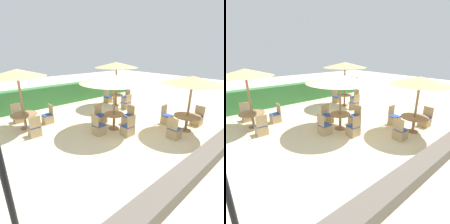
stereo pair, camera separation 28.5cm
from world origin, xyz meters
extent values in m
plane|color=beige|center=(0.00, 0.00, 0.00)|extent=(40.00, 40.00, 0.00)
cube|color=#387A3D|center=(0.00, 6.20, 0.64)|extent=(13.00, 0.70, 1.29)
cube|color=#6B6056|center=(0.00, -3.18, 0.21)|extent=(10.00, 0.56, 0.42)
cylinder|color=#93704C|center=(0.22, 0.72, 1.19)|extent=(0.10, 0.10, 2.38)
cone|color=tan|center=(0.22, 0.72, 2.30)|extent=(2.95, 2.95, 0.32)
cylinder|color=#93704C|center=(0.22, 0.72, 0.01)|extent=(0.48, 0.48, 0.03)
cylinder|color=#93704C|center=(0.22, 0.72, 0.35)|extent=(0.12, 0.12, 0.70)
cylinder|color=#93704C|center=(0.22, 0.72, 0.72)|extent=(0.92, 0.92, 0.04)
cube|color=tan|center=(0.21, 1.66, 0.20)|extent=(0.46, 0.46, 0.40)
cube|color=#2D4CA8|center=(0.21, 1.66, 0.43)|extent=(0.42, 0.42, 0.05)
cube|color=tan|center=(0.21, 1.87, 0.69)|extent=(0.46, 0.04, 0.48)
cube|color=tan|center=(0.23, -0.14, 0.20)|extent=(0.46, 0.46, 0.40)
cube|color=#2D4CA8|center=(0.23, -0.14, 0.43)|extent=(0.42, 0.42, 0.05)
cube|color=tan|center=(0.23, -0.35, 0.69)|extent=(0.46, 0.04, 0.48)
cube|color=tan|center=(-0.63, 0.72, 0.20)|extent=(0.46, 0.46, 0.40)
cube|color=#2D4CA8|center=(-0.63, 0.72, 0.43)|extent=(0.42, 0.42, 0.05)
cube|color=tan|center=(-0.84, 0.72, 0.69)|extent=(0.04, 0.46, 0.48)
cube|color=tan|center=(1.12, 0.71, 0.20)|extent=(0.46, 0.46, 0.40)
cube|color=#2D4CA8|center=(1.12, 0.71, 0.43)|extent=(0.42, 0.42, 0.05)
cube|color=tan|center=(1.33, 0.71, 0.69)|extent=(0.04, 0.46, 0.48)
cylinder|color=#93704C|center=(-2.82, 3.44, 1.31)|extent=(0.10, 0.10, 2.63)
cone|color=tan|center=(-2.82, 3.44, 2.55)|extent=(2.38, 2.38, 0.32)
cylinder|color=#93704C|center=(-2.82, 3.44, 0.01)|extent=(0.48, 0.48, 0.03)
cylinder|color=#93704C|center=(-2.82, 3.44, 0.33)|extent=(0.12, 0.12, 0.66)
cylinder|color=#93704C|center=(-2.82, 3.44, 0.68)|extent=(1.12, 1.12, 0.04)
cube|color=tan|center=(-2.85, 4.50, 0.20)|extent=(0.46, 0.46, 0.40)
cube|color=#2D4CA8|center=(-2.85, 4.50, 0.43)|extent=(0.42, 0.42, 0.05)
cube|color=tan|center=(-2.85, 4.71, 0.69)|extent=(0.46, 0.04, 0.48)
cube|color=tan|center=(-2.77, 2.39, 0.20)|extent=(0.46, 0.46, 0.40)
cube|color=#2D4CA8|center=(-2.77, 2.39, 0.43)|extent=(0.42, 0.42, 0.05)
cube|color=tan|center=(-2.77, 2.18, 0.69)|extent=(0.46, 0.04, 0.48)
cube|color=tan|center=(-1.79, 3.40, 0.20)|extent=(0.46, 0.46, 0.40)
cube|color=#2D4CA8|center=(-1.79, 3.40, 0.43)|extent=(0.42, 0.42, 0.05)
cube|color=tan|center=(-1.58, 3.40, 0.69)|extent=(0.04, 0.46, 0.48)
cylinder|color=#93704C|center=(2.83, 3.40, 1.35)|extent=(0.10, 0.10, 2.69)
cone|color=tan|center=(2.83, 3.40, 2.61)|extent=(2.69, 2.69, 0.32)
cylinder|color=#93704C|center=(2.83, 3.40, 0.01)|extent=(0.48, 0.48, 0.03)
cylinder|color=#93704C|center=(2.83, 3.40, 0.34)|extent=(0.12, 0.12, 0.69)
cylinder|color=#93704C|center=(2.83, 3.40, 0.71)|extent=(0.93, 0.93, 0.04)
cube|color=tan|center=(2.82, 2.47, 0.20)|extent=(0.46, 0.46, 0.40)
cube|color=#2D4CA8|center=(2.82, 2.47, 0.43)|extent=(0.42, 0.42, 0.05)
cube|color=tan|center=(2.82, 2.26, 0.69)|extent=(0.46, 0.04, 0.48)
cube|color=tan|center=(2.85, 4.27, 0.20)|extent=(0.46, 0.46, 0.40)
cube|color=#2D4CA8|center=(2.85, 4.27, 0.43)|extent=(0.42, 0.42, 0.05)
cube|color=tan|center=(2.85, 4.48, 0.69)|extent=(0.46, 0.04, 0.48)
cube|color=tan|center=(3.78, 3.45, 0.20)|extent=(0.46, 0.46, 0.40)
cube|color=#2D4CA8|center=(3.78, 3.45, 0.43)|extent=(0.42, 0.42, 0.05)
cube|color=tan|center=(3.99, 3.45, 0.69)|extent=(0.04, 0.46, 0.48)
cylinder|color=#93704C|center=(2.54, -1.57, 1.18)|extent=(0.10, 0.10, 2.36)
cone|color=tan|center=(2.54, -1.57, 2.28)|extent=(2.46, 2.46, 0.32)
cylinder|color=#93704C|center=(2.54, -1.57, 0.01)|extent=(0.48, 0.48, 0.03)
cylinder|color=#93704C|center=(2.54, -1.57, 0.33)|extent=(0.12, 0.12, 0.67)
cylinder|color=#93704C|center=(2.54, -1.57, 0.69)|extent=(1.15, 1.15, 0.04)
cube|color=tan|center=(3.54, -1.59, 0.20)|extent=(0.46, 0.46, 0.40)
cube|color=#2D4CA8|center=(3.54, -1.59, 0.43)|extent=(0.42, 0.42, 0.05)
cube|color=tan|center=(3.75, -1.59, 0.69)|extent=(0.04, 0.46, 0.48)
cube|color=tan|center=(1.47, -1.59, 0.20)|extent=(0.46, 0.46, 0.40)
cube|color=#2D4CA8|center=(1.47, -1.59, 0.43)|extent=(0.42, 0.42, 0.05)
cube|color=tan|center=(1.26, -1.59, 0.69)|extent=(0.04, 0.46, 0.48)
cube|color=tan|center=(2.59, -0.56, 0.20)|extent=(0.46, 0.46, 0.40)
cube|color=#2D4CA8|center=(2.59, -0.56, 0.43)|extent=(0.42, 0.42, 0.05)
cube|color=tan|center=(2.59, -0.35, 0.69)|extent=(0.46, 0.04, 0.48)
camera|label=1|loc=(-4.74, -4.78, 3.39)|focal=28.00mm
camera|label=2|loc=(-4.52, -4.96, 3.39)|focal=28.00mm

